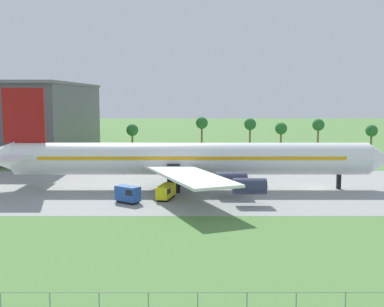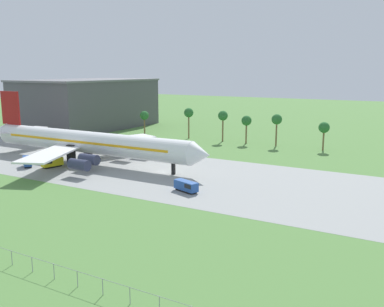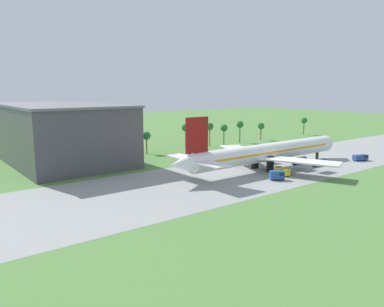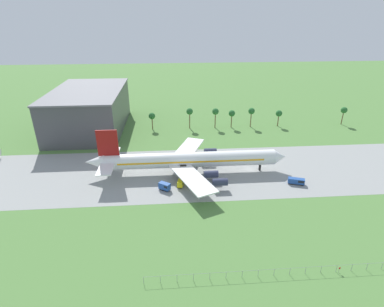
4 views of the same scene
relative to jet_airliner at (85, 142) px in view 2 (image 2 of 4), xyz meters
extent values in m
plane|color=#517F3D|center=(25.80, 0.64, -5.87)|extent=(600.00, 600.00, 0.00)
cube|color=gray|center=(25.80, 0.64, -5.86)|extent=(320.00, 44.00, 0.02)
cylinder|color=white|center=(1.30, 0.00, 0.05)|extent=(67.73, 6.15, 6.15)
cone|color=white|center=(37.63, 0.00, 0.05)|extent=(4.92, 6.03, 6.03)
cone|color=white|center=(-36.41, 0.00, 0.51)|extent=(7.69, 5.84, 5.84)
cube|color=#EFA314|center=(1.30, 0.00, 0.51)|extent=(57.57, 6.28, 0.62)
cube|color=maroon|center=(-30.72, 0.00, 8.35)|extent=(8.00, 0.50, 10.46)
cube|color=white|center=(-31.03, 0.00, 0.97)|extent=(5.54, 24.61, 0.30)
cube|color=white|center=(0.61, -12.68, -1.03)|extent=(16.92, 26.51, 0.44)
cube|color=white|center=(0.61, 12.68, -1.03)|extent=(16.92, 26.51, 0.44)
cylinder|color=#2D334C|center=(8.34, -7.38, -2.81)|extent=(5.54, 2.77, 2.77)
cylinder|color=#2D334C|center=(10.83, -13.53, -2.81)|extent=(5.54, 2.77, 2.77)
cylinder|color=#2D334C|center=(8.34, 7.38, -2.81)|extent=(5.54, 2.77, 2.77)
cylinder|color=#2D334C|center=(10.83, 13.53, -2.81)|extent=(5.54, 2.77, 2.77)
cube|color=black|center=(29.75, 0.00, -3.22)|extent=(0.70, 0.90, 5.30)
cube|color=black|center=(-2.09, -3.38, -3.22)|extent=(2.40, 1.20, 5.30)
cube|color=black|center=(-2.09, 3.38, -3.22)|extent=(2.40, 1.20, 5.30)
cube|color=black|center=(40.43, -11.95, -5.67)|extent=(5.42, 3.36, 0.40)
cube|color=#234C99|center=(40.43, -11.95, -4.49)|extent=(6.34, 3.84, 1.97)
cube|color=black|center=(42.00, -12.49, -4.19)|extent=(2.65, 2.61, 0.90)
cube|color=black|center=(-3.20, -9.32, -5.67)|extent=(2.93, 5.13, 0.40)
cube|color=yellow|center=(-3.20, -9.32, -4.42)|extent=(3.33, 6.00, 2.11)
cube|color=black|center=(-3.58, -10.84, -4.10)|extent=(2.46, 2.43, 0.90)
cube|color=black|center=(-9.45, -12.40, -5.67)|extent=(4.00, 3.56, 0.40)
cube|color=#234C99|center=(-9.45, -12.40, -4.23)|extent=(4.63, 4.09, 2.49)
cube|color=black|center=(-8.49, -13.07, -3.86)|extent=(2.39, 2.53, 0.90)
cylinder|color=gray|center=(37.80, -54.36, -4.82)|extent=(0.10, 0.10, 2.10)
cylinder|color=gray|center=(41.80, -54.36, -4.82)|extent=(0.10, 0.10, 2.10)
cylinder|color=gray|center=(45.80, -54.36, -4.82)|extent=(0.10, 0.10, 2.10)
cylinder|color=gray|center=(49.80, -54.36, -4.82)|extent=(0.10, 0.10, 2.10)
cylinder|color=gray|center=(53.80, -54.36, -4.82)|extent=(0.10, 0.10, 2.10)
cylinder|color=gray|center=(57.80, -54.36, -4.82)|extent=(0.10, 0.10, 2.10)
cylinder|color=gray|center=(61.80, -54.36, -4.82)|extent=(0.10, 0.10, 2.10)
cube|color=#47474C|center=(-50.88, 56.71, 4.66)|extent=(36.00, 60.00, 21.06)
cube|color=slate|center=(-50.88, 56.71, 15.59)|extent=(36.72, 61.20, 0.80)
cylinder|color=brown|center=(39.19, 52.15, -1.50)|extent=(0.56, 0.56, 8.75)
sphere|color=#28662D|center=(39.19, 52.15, 3.48)|extent=(3.60, 3.60, 3.60)
cylinder|color=brown|center=(55.22, 52.15, -2.38)|extent=(0.56, 0.56, 6.99)
sphere|color=#28662D|center=(55.22, 52.15, 1.72)|extent=(3.60, 3.60, 3.60)
cylinder|color=brown|center=(18.74, 52.15, -1.40)|extent=(0.56, 0.56, 8.95)
sphere|color=#28662D|center=(18.74, 52.15, 3.68)|extent=(3.60, 3.60, 3.60)
cylinder|color=brown|center=(-16.57, 52.15, -2.27)|extent=(0.56, 0.56, 7.20)
sphere|color=#28662D|center=(-16.57, 52.15, 1.93)|extent=(3.60, 3.60, 3.60)
cylinder|color=brown|center=(28.05, 52.15, -2.04)|extent=(0.56, 0.56, 7.66)
sphere|color=#28662D|center=(28.05, 52.15, 2.39)|extent=(3.60, 3.60, 3.60)
cylinder|color=brown|center=(4.28, 52.15, -1.20)|extent=(0.56, 0.56, 9.34)
sphere|color=#28662D|center=(4.28, 52.15, 4.07)|extent=(3.60, 3.60, 3.60)
camera|label=1|loc=(1.34, -91.64, 11.96)|focal=45.00mm
camera|label=2|loc=(85.64, -89.40, 20.23)|focal=40.00mm
camera|label=3|loc=(-97.83, -84.02, 21.64)|focal=35.00mm
camera|label=4|loc=(-6.59, -107.07, 53.03)|focal=28.00mm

